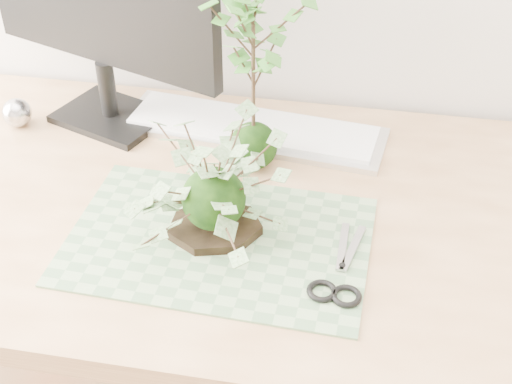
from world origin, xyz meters
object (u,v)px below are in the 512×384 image
desk (242,245)px  ivy_kokedama (213,174)px  maple_kokedama (253,37)px  keyboard (253,128)px

desk → ivy_kokedama: ivy_kokedama is taller
ivy_kokedama → maple_kokedama: bearing=82.6°
desk → maple_kokedama: (-0.00, 0.11, 0.33)m
ivy_kokedama → keyboard: bearing=89.4°
ivy_kokedama → maple_kokedama: maple_kokedama is taller
desk → ivy_kokedama: size_ratio=4.53×
keyboard → ivy_kokedama: bearing=-83.9°
ivy_kokedama → keyboard: ivy_kokedama is taller
desk → keyboard: (-0.02, 0.22, 0.10)m
desk → keyboard: bearing=96.0°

